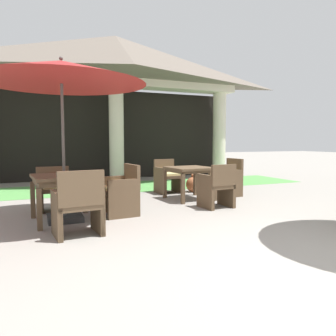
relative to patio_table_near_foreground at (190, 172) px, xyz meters
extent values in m
plane|color=gray|center=(-0.69, -4.12, -0.61)|extent=(60.00, 60.00, 0.00)
cylinder|color=beige|center=(-0.69, 3.80, 0.88)|extent=(0.46, 0.46, 2.98)
cylinder|color=beige|center=(3.08, 3.80, 0.88)|extent=(0.46, 0.46, 2.98)
cube|color=beige|center=(-0.69, 3.80, 2.49)|extent=(8.34, 0.70, 0.24)
pyramid|color=#665B51|center=(-0.69, 3.80, 3.26)|extent=(8.74, 2.88, 1.29)
cube|color=black|center=(-0.69, 4.70, 0.88)|extent=(8.14, 0.16, 2.98)
cube|color=#519347|center=(-0.69, 2.43, -0.61)|extent=(10.54, 2.15, 0.01)
cube|color=brown|center=(0.00, 0.00, 0.07)|extent=(0.95, 0.95, 0.05)
cube|color=brown|center=(0.00, 0.00, 0.02)|extent=(0.87, 0.87, 0.05)
cube|color=brown|center=(-0.37, -0.44, -0.31)|extent=(0.08, 0.08, 0.61)
cube|color=brown|center=(0.44, -0.37, -0.31)|extent=(0.08, 0.08, 0.61)
cube|color=brown|center=(-0.44, 0.37, -0.31)|extent=(0.08, 0.08, 0.61)
cube|color=brown|center=(0.37, 0.44, -0.31)|extent=(0.08, 0.08, 0.61)
cube|color=brown|center=(0.97, 0.08, -0.19)|extent=(0.62, 0.60, 0.07)
cube|color=#E0CC7F|center=(0.97, 0.08, -0.13)|extent=(0.57, 0.55, 0.05)
cube|color=brown|center=(1.24, 0.11, 0.05)|extent=(0.11, 0.56, 0.41)
cube|color=brown|center=(1.00, -0.17, -0.30)|extent=(0.58, 0.11, 0.63)
cube|color=brown|center=(0.95, 0.34, -0.30)|extent=(0.58, 0.11, 0.63)
cube|color=brown|center=(0.74, -0.19, -0.42)|extent=(0.06, 0.06, 0.38)
cube|color=brown|center=(0.70, 0.31, -0.42)|extent=(0.06, 0.06, 0.38)
cube|color=brown|center=(1.25, -0.14, -0.42)|extent=(0.06, 0.06, 0.38)
cube|color=brown|center=(1.21, 0.35, -0.42)|extent=(0.06, 0.06, 0.38)
cube|color=brown|center=(0.08, -0.97, -0.20)|extent=(0.58, 0.55, 0.07)
cube|color=#E0CC7F|center=(0.08, -0.97, -0.14)|extent=(0.53, 0.51, 0.05)
cube|color=brown|center=(0.10, -1.21, 0.04)|extent=(0.54, 0.11, 0.39)
cube|color=brown|center=(-0.17, -1.00, -0.29)|extent=(0.10, 0.51, 0.64)
cube|color=brown|center=(0.33, -0.95, -0.29)|extent=(0.10, 0.51, 0.64)
cube|color=brown|center=(-0.18, -0.77, -0.42)|extent=(0.06, 0.06, 0.38)
cube|color=brown|center=(0.30, -0.73, -0.42)|extent=(0.06, 0.06, 0.38)
cube|color=brown|center=(-0.14, -1.22, -0.42)|extent=(0.06, 0.06, 0.38)
cube|color=brown|center=(0.34, -1.18, -0.42)|extent=(0.06, 0.06, 0.38)
cube|color=brown|center=(-0.08, 0.97, -0.20)|extent=(0.59, 0.61, 0.07)
cube|color=#E0CC7F|center=(-0.08, 0.97, -0.14)|extent=(0.54, 0.56, 0.05)
cube|color=brown|center=(-0.11, 1.23, 0.02)|extent=(0.55, 0.11, 0.37)
cube|color=brown|center=(0.17, 1.00, -0.29)|extent=(0.11, 0.57, 0.64)
cube|color=brown|center=(-0.33, 0.95, -0.29)|extent=(0.11, 0.57, 0.64)
cube|color=brown|center=(0.18, 0.74, -0.42)|extent=(0.06, 0.06, 0.38)
cube|color=brown|center=(-0.31, 0.70, -0.42)|extent=(0.06, 0.06, 0.38)
cube|color=brown|center=(0.14, 1.25, -0.42)|extent=(0.06, 0.06, 0.38)
cube|color=brown|center=(-0.35, 1.21, -0.42)|extent=(0.06, 0.06, 0.38)
cube|color=brown|center=(-2.70, -0.95, 0.10)|extent=(1.02, 1.02, 0.05)
cube|color=brown|center=(-2.70, -0.95, 0.04)|extent=(0.94, 0.94, 0.08)
cube|color=brown|center=(-3.09, -1.42, -0.31)|extent=(0.08, 0.08, 0.61)
cube|color=brown|center=(-2.23, -1.34, -0.31)|extent=(0.08, 0.08, 0.61)
cube|color=brown|center=(-3.17, -0.57, -0.31)|extent=(0.08, 0.08, 0.61)
cube|color=brown|center=(-2.31, -0.48, -0.31)|extent=(0.08, 0.08, 0.61)
cube|color=#2D2D2D|center=(-2.70, -0.95, -0.57)|extent=(0.53, 0.53, 0.09)
cylinder|color=#4C4742|center=(-2.70, -0.95, 0.54)|extent=(0.04, 0.04, 2.30)
cone|color=maroon|center=(-2.70, -0.95, 1.73)|extent=(2.63, 2.63, 0.35)
sphere|color=#4C4742|center=(-2.70, -0.95, 1.93)|extent=(0.06, 0.06, 0.06)
cube|color=brown|center=(-2.79, -0.06, -0.22)|extent=(0.63, 0.56, 0.07)
cube|color=#E0CC7F|center=(-2.79, -0.06, -0.16)|extent=(0.58, 0.52, 0.05)
cube|color=brown|center=(-2.81, 0.17, 0.00)|extent=(0.59, 0.12, 0.37)
cube|color=brown|center=(-2.52, -0.03, -0.30)|extent=(0.11, 0.51, 0.63)
cube|color=brown|center=(-3.06, -0.09, -0.30)|extent=(0.11, 0.51, 0.63)
cube|color=brown|center=(-2.50, -0.26, -0.43)|extent=(0.06, 0.06, 0.35)
cube|color=brown|center=(-3.03, -0.31, -0.43)|extent=(0.06, 0.06, 0.35)
cube|color=brown|center=(-2.55, 0.19, -0.43)|extent=(0.06, 0.06, 0.35)
cube|color=brown|center=(-3.07, 0.14, -0.43)|extent=(0.06, 0.06, 0.35)
cube|color=brown|center=(-2.61, -1.85, -0.20)|extent=(0.64, 0.58, 0.07)
cube|color=#E0CC7F|center=(-2.61, -1.85, -0.14)|extent=(0.59, 0.54, 0.05)
cube|color=brown|center=(-2.59, -2.09, 0.06)|extent=(0.60, 0.12, 0.46)
cube|color=brown|center=(-2.89, -1.87, -0.30)|extent=(0.11, 0.53, 0.61)
cube|color=brown|center=(-2.34, -1.82, -0.30)|extent=(0.11, 0.53, 0.61)
cube|color=brown|center=(-2.90, -1.64, -0.42)|extent=(0.06, 0.06, 0.37)
cube|color=brown|center=(-2.37, -1.59, -0.42)|extent=(0.06, 0.06, 0.37)
cube|color=brown|center=(-2.86, -2.11, -0.42)|extent=(0.06, 0.06, 0.37)
cube|color=brown|center=(-2.32, -2.05, -0.42)|extent=(0.06, 0.06, 0.37)
cube|color=brown|center=(-1.81, -0.87, -0.19)|extent=(0.61, 0.67, 0.07)
cube|color=#E0CC7F|center=(-1.81, -0.87, -0.13)|extent=(0.56, 0.61, 0.05)
cube|color=brown|center=(-1.55, -0.84, 0.05)|extent=(0.12, 0.62, 0.42)
cube|color=brown|center=(-1.78, -1.15, -0.29)|extent=(0.56, 0.11, 0.65)
cube|color=brown|center=(-1.84, -0.58, -0.29)|extent=(0.56, 0.11, 0.65)
cube|color=brown|center=(-2.03, -1.17, -0.42)|extent=(0.06, 0.06, 0.38)
cube|color=brown|center=(-2.08, -0.61, -0.42)|extent=(0.06, 0.06, 0.38)
cube|color=brown|center=(-1.53, -1.12, -0.42)|extent=(0.06, 0.06, 0.38)
cube|color=brown|center=(-1.59, -0.56, -0.42)|extent=(0.06, 0.06, 0.38)
ellipsoid|color=#9E5633|center=(0.54, 0.91, -0.42)|extent=(0.33, 0.33, 0.38)
sphere|color=#9E5633|center=(0.54, 0.91, -0.19)|extent=(0.08, 0.08, 0.08)
camera|label=1|loc=(-3.15, -6.30, 0.66)|focal=34.63mm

